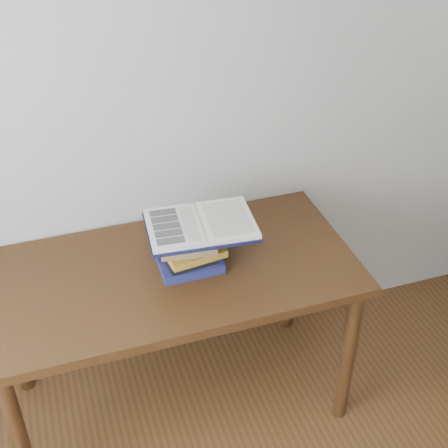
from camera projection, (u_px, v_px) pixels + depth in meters
name	position (u px, v px, depth m)	size (l,w,h in m)	color
room_shell	(330.00, 407.00, 0.82)	(3.54, 3.54, 2.62)	#A8A79F
desk	(173.00, 288.00, 2.46)	(1.43, 0.71, 0.76)	#3F200F
book_stack	(190.00, 246.00, 2.37)	(0.26, 0.20, 0.18)	navy
open_book	(201.00, 225.00, 2.30)	(0.42, 0.31, 0.03)	black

